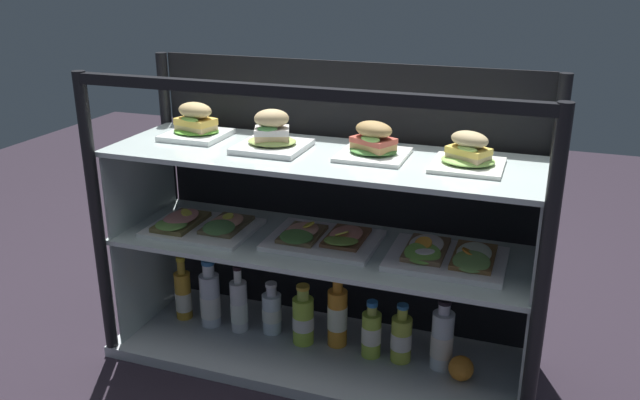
{
  "coord_description": "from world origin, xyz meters",
  "views": [
    {
      "loc": [
        0.63,
        -1.76,
        1.24
      ],
      "look_at": [
        0.0,
        0.0,
        0.56
      ],
      "focal_mm": 36.78,
      "sensor_mm": 36.0,
      "label": 1
    }
  ],
  "objects_px": {
    "juice_bottle_back_left": "(371,333)",
    "juice_bottle_back_right": "(210,299)",
    "juice_bottle_front_left_end": "(303,319)",
    "plated_roll_sandwich_far_left": "(373,144)",
    "plated_roll_sandwich_left_of_center": "(272,136)",
    "juice_bottle_tucked_behind": "(401,338)",
    "juice_bottle_front_middle": "(239,306)",
    "juice_bottle_back_center": "(183,295)",
    "juice_bottle_front_second": "(337,316)",
    "open_sandwich_tray_far_right": "(447,256)",
    "orange_fruit_beside_bottles": "(461,368)",
    "plated_roll_sandwich_mid_left": "(196,125)",
    "open_sandwich_tray_mid_left": "(201,225)",
    "juice_bottle_front_fourth": "(442,340)",
    "juice_bottle_near_post": "(272,312)",
    "plated_roll_sandwich_near_right_corner": "(468,155)",
    "open_sandwich_tray_near_right_corner": "(323,238)"
  },
  "relations": [
    {
      "from": "juice_bottle_back_center",
      "to": "plated_roll_sandwich_left_of_center",
      "type": "bearing_deg",
      "value": -4.2
    },
    {
      "from": "juice_bottle_front_middle",
      "to": "juice_bottle_front_fourth",
      "type": "distance_m",
      "value": 0.7
    },
    {
      "from": "plated_roll_sandwich_near_right_corner",
      "to": "open_sandwich_tray_near_right_corner",
      "type": "height_order",
      "value": "plated_roll_sandwich_near_right_corner"
    },
    {
      "from": "plated_roll_sandwich_near_right_corner",
      "to": "orange_fruit_beside_bottles",
      "type": "bearing_deg",
      "value": -39.07
    },
    {
      "from": "juice_bottle_tucked_behind",
      "to": "plated_roll_sandwich_mid_left",
      "type": "bearing_deg",
      "value": 178.18
    },
    {
      "from": "open_sandwich_tray_mid_left",
      "to": "juice_bottle_front_second",
      "type": "relative_size",
      "value": 1.35
    },
    {
      "from": "plated_roll_sandwich_left_of_center",
      "to": "juice_bottle_near_post",
      "type": "xyz_separation_m",
      "value": [
        -0.04,
        0.04,
        -0.64
      ]
    },
    {
      "from": "juice_bottle_back_center",
      "to": "juice_bottle_front_fourth",
      "type": "distance_m",
      "value": 0.92
    },
    {
      "from": "plated_roll_sandwich_mid_left",
      "to": "juice_bottle_back_left",
      "type": "relative_size",
      "value": 0.96
    },
    {
      "from": "juice_bottle_back_center",
      "to": "juice_bottle_front_second",
      "type": "relative_size",
      "value": 0.95
    },
    {
      "from": "plated_roll_sandwich_near_right_corner",
      "to": "orange_fruit_beside_bottles",
      "type": "height_order",
      "value": "plated_roll_sandwich_near_right_corner"
    },
    {
      "from": "plated_roll_sandwich_far_left",
      "to": "juice_bottle_front_second",
      "type": "bearing_deg",
      "value": 168.84
    },
    {
      "from": "open_sandwich_tray_near_right_corner",
      "to": "juice_bottle_front_fourth",
      "type": "xyz_separation_m",
      "value": [
        0.39,
        0.02,
        -0.3
      ]
    },
    {
      "from": "plated_roll_sandwich_mid_left",
      "to": "open_sandwich_tray_far_right",
      "type": "distance_m",
      "value": 0.9
    },
    {
      "from": "plated_roll_sandwich_far_left",
      "to": "juice_bottle_near_post",
      "type": "relative_size",
      "value": 1.05
    },
    {
      "from": "juice_bottle_back_center",
      "to": "open_sandwich_tray_far_right",
      "type": "bearing_deg",
      "value": -1.98
    },
    {
      "from": "plated_roll_sandwich_mid_left",
      "to": "juice_bottle_back_right",
      "type": "xyz_separation_m",
      "value": [
        0.03,
        -0.03,
        -0.61
      ]
    },
    {
      "from": "juice_bottle_tucked_behind",
      "to": "juice_bottle_front_second",
      "type": "bearing_deg",
      "value": 174.85
    },
    {
      "from": "plated_roll_sandwich_left_of_center",
      "to": "plated_roll_sandwich_near_right_corner",
      "type": "xyz_separation_m",
      "value": [
        0.59,
        0.01,
        -0.01
      ]
    },
    {
      "from": "plated_roll_sandwich_far_left",
      "to": "juice_bottle_back_left",
      "type": "xyz_separation_m",
      "value": [
        0.01,
        -0.0,
        -0.63
      ]
    },
    {
      "from": "open_sandwich_tray_mid_left",
      "to": "orange_fruit_beside_bottles",
      "type": "height_order",
      "value": "open_sandwich_tray_mid_left"
    },
    {
      "from": "plated_roll_sandwich_far_left",
      "to": "orange_fruit_beside_bottles",
      "type": "xyz_separation_m",
      "value": [
        0.31,
        -0.04,
        -0.67
      ]
    },
    {
      "from": "open_sandwich_tray_near_right_corner",
      "to": "juice_bottle_front_left_end",
      "type": "height_order",
      "value": "open_sandwich_tray_near_right_corner"
    },
    {
      "from": "juice_bottle_front_fourth",
      "to": "plated_roll_sandwich_mid_left",
      "type": "bearing_deg",
      "value": 178.86
    },
    {
      "from": "plated_roll_sandwich_far_left",
      "to": "juice_bottle_front_fourth",
      "type": "height_order",
      "value": "plated_roll_sandwich_far_left"
    },
    {
      "from": "plated_roll_sandwich_left_of_center",
      "to": "plated_roll_sandwich_far_left",
      "type": "bearing_deg",
      "value": 4.04
    },
    {
      "from": "open_sandwich_tray_far_right",
      "to": "juice_bottle_back_center",
      "type": "relative_size",
      "value": 1.43
    },
    {
      "from": "plated_roll_sandwich_mid_left",
      "to": "juice_bottle_back_left",
      "type": "distance_m",
      "value": 0.88
    },
    {
      "from": "juice_bottle_back_right",
      "to": "juice_bottle_front_left_end",
      "type": "height_order",
      "value": "juice_bottle_back_right"
    },
    {
      "from": "juice_bottle_tucked_behind",
      "to": "juice_bottle_front_middle",
      "type": "bearing_deg",
      "value": -179.32
    },
    {
      "from": "plated_roll_sandwich_mid_left",
      "to": "plated_roll_sandwich_near_right_corner",
      "type": "xyz_separation_m",
      "value": [
        0.87,
        -0.04,
        -0.01
      ]
    },
    {
      "from": "plated_roll_sandwich_mid_left",
      "to": "juice_bottle_tucked_behind",
      "type": "relative_size",
      "value": 0.95
    },
    {
      "from": "juice_bottle_front_fourth",
      "to": "juice_bottle_back_right",
      "type": "bearing_deg",
      "value": -179.11
    },
    {
      "from": "plated_roll_sandwich_mid_left",
      "to": "juice_bottle_near_post",
      "type": "xyz_separation_m",
      "value": [
        0.25,
        -0.0,
        -0.64
      ]
    },
    {
      "from": "plated_roll_sandwich_mid_left",
      "to": "open_sandwich_tray_far_right",
      "type": "xyz_separation_m",
      "value": [
        0.84,
        -0.05,
        -0.31
      ]
    },
    {
      "from": "juice_bottle_front_middle",
      "to": "plated_roll_sandwich_left_of_center",
      "type": "bearing_deg",
      "value": -6.55
    },
    {
      "from": "juice_bottle_front_left_end",
      "to": "plated_roll_sandwich_far_left",
      "type": "bearing_deg",
      "value": 1.23
    },
    {
      "from": "juice_bottle_front_second",
      "to": "orange_fruit_beside_bottles",
      "type": "relative_size",
      "value": 3.23
    },
    {
      "from": "plated_roll_sandwich_left_of_center",
      "to": "juice_bottle_near_post",
      "type": "bearing_deg",
      "value": 130.94
    },
    {
      "from": "juice_bottle_back_center",
      "to": "juice_bottle_near_post",
      "type": "height_order",
      "value": "juice_bottle_back_center"
    },
    {
      "from": "plated_roll_sandwich_left_of_center",
      "to": "juice_bottle_front_fourth",
      "type": "distance_m",
      "value": 0.82
    },
    {
      "from": "juice_bottle_back_left",
      "to": "juice_bottle_back_right",
      "type": "bearing_deg",
      "value": -179.88
    },
    {
      "from": "plated_roll_sandwich_mid_left",
      "to": "plated_roll_sandwich_left_of_center",
      "type": "relative_size",
      "value": 0.93
    },
    {
      "from": "juice_bottle_back_center",
      "to": "juice_bottle_back_right",
      "type": "distance_m",
      "value": 0.12
    },
    {
      "from": "plated_roll_sandwich_far_left",
      "to": "open_sandwich_tray_mid_left",
      "type": "xyz_separation_m",
      "value": [
        -0.56,
        -0.05,
        -0.31
      ]
    },
    {
      "from": "juice_bottle_tucked_behind",
      "to": "plated_roll_sandwich_far_left",
      "type": "bearing_deg",
      "value": -178.93
    },
    {
      "from": "open_sandwich_tray_far_right",
      "to": "juice_bottle_back_center",
      "type": "height_order",
      "value": "open_sandwich_tray_far_right"
    },
    {
      "from": "plated_roll_sandwich_left_of_center",
      "to": "plated_roll_sandwich_near_right_corner",
      "type": "relative_size",
      "value": 1.05
    },
    {
      "from": "open_sandwich_tray_far_right",
      "to": "juice_bottle_back_left",
      "type": "relative_size",
      "value": 1.73
    },
    {
      "from": "plated_roll_sandwich_far_left",
      "to": "juice_bottle_back_center",
      "type": "xyz_separation_m",
      "value": [
        -0.69,
        0.01,
        -0.62
      ]
    }
  ]
}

